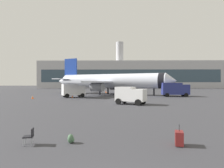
% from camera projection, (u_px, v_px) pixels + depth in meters
% --- Properties ---
extents(airplane_at_gate, '(33.76, 31.03, 10.50)m').
position_uv_depth(airplane_at_gate, '(110.00, 81.00, 53.51)').
color(airplane_at_gate, silver).
rests_on(airplane_at_gate, ground).
extents(service_truck, '(5.28, 4.18, 2.90)m').
position_uv_depth(service_truck, '(73.00, 90.00, 42.90)').
color(service_truck, white).
rests_on(service_truck, ground).
extents(fuel_truck, '(6.10, 2.95, 3.20)m').
position_uv_depth(fuel_truck, '(175.00, 89.00, 44.88)').
color(fuel_truck, navy).
rests_on(fuel_truck, ground).
extents(cargo_van, '(4.83, 3.90, 2.60)m').
position_uv_depth(cargo_van, '(130.00, 95.00, 29.07)').
color(cargo_van, white).
rests_on(cargo_van, ground).
extents(safety_cone_near, '(0.44, 0.44, 0.59)m').
position_uv_depth(safety_cone_near, '(72.00, 96.00, 42.18)').
color(safety_cone_near, '#F2590C').
rests_on(safety_cone_near, ground).
extents(safety_cone_mid, '(0.44, 0.44, 0.61)m').
position_uv_depth(safety_cone_mid, '(107.00, 92.00, 59.83)').
color(safety_cone_mid, '#F2590C').
rests_on(safety_cone_mid, ground).
extents(safety_cone_far, '(0.44, 0.44, 0.64)m').
position_uv_depth(safety_cone_far, '(33.00, 97.00, 39.28)').
color(safety_cone_far, '#F2590C').
rests_on(safety_cone_far, ground).
extents(safety_cone_outer, '(0.44, 0.44, 0.82)m').
position_uv_depth(safety_cone_outer, '(106.00, 91.00, 62.28)').
color(safety_cone_outer, '#F2590C').
rests_on(safety_cone_outer, ground).
extents(rolling_suitcase, '(0.54, 0.72, 1.10)m').
position_uv_depth(rolling_suitcase, '(179.00, 138.00, 10.03)').
color(rolling_suitcase, maroon).
rests_on(rolling_suitcase, ground).
extents(traveller_backpack, '(0.36, 0.40, 0.48)m').
position_uv_depth(traveller_backpack, '(71.00, 139.00, 10.46)').
color(traveller_backpack, '#476B4C').
rests_on(traveller_backpack, ground).
extents(gate_chair, '(0.57, 0.57, 0.86)m').
position_uv_depth(gate_chair, '(30.00, 135.00, 10.16)').
color(gate_chair, black).
rests_on(gate_chair, ground).
extents(terminal_building, '(104.71, 18.07, 27.54)m').
position_uv_depth(terminal_building, '(129.00, 75.00, 117.08)').
color(terminal_building, '#B2B2B7').
rests_on(terminal_building, ground).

